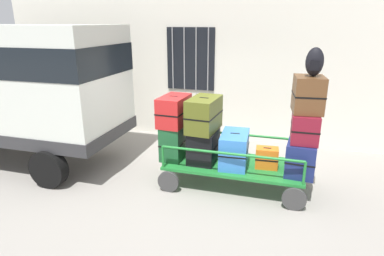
# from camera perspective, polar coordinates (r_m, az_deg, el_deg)

# --- Properties ---
(ground_plane) EXTENTS (40.00, 40.00, 0.00)m
(ground_plane) POSITION_cam_1_polar(r_m,az_deg,el_deg) (6.20, 0.96, -9.53)
(ground_plane) COLOR gray
(building_wall) EXTENTS (12.00, 0.38, 5.00)m
(building_wall) POSITION_cam_1_polar(r_m,az_deg,el_deg) (8.10, 6.21, 15.30)
(building_wall) COLOR silver
(building_wall) RESTS_ON ground
(van) EXTENTS (4.59, 2.03, 2.82)m
(van) POSITION_cam_1_polar(r_m,az_deg,el_deg) (7.73, -29.00, 7.31)
(van) COLOR silver
(van) RESTS_ON ground
(luggage_cart) EXTENTS (2.51, 1.19, 0.43)m
(luggage_cart) POSITION_cam_1_polar(r_m,az_deg,el_deg) (6.02, 7.31, -6.75)
(luggage_cart) COLOR #1E722D
(luggage_cart) RESTS_ON ground
(cart_railing) EXTENTS (2.39, 1.05, 0.41)m
(cart_railing) POSITION_cam_1_polar(r_m,az_deg,el_deg) (5.86, 7.47, -3.11)
(cart_railing) COLOR #1E722D
(cart_railing) RESTS_ON luggage_cart
(suitcase_left_bottom) EXTENTS (0.38, 0.71, 0.63)m
(suitcase_left_bottom) POSITION_cam_1_polar(r_m,az_deg,el_deg) (6.13, -3.07, -2.28)
(suitcase_left_bottom) COLOR #194C28
(suitcase_left_bottom) RESTS_ON luggage_cart
(suitcase_left_middle) EXTENTS (0.48, 0.77, 0.54)m
(suitcase_left_middle) POSITION_cam_1_polar(r_m,az_deg,el_deg) (5.95, -3.15, 3.03)
(suitcase_left_middle) COLOR #B21E1E
(suitcase_left_middle) RESTS_ON suitcase_left_bottom
(suitcase_midleft_bottom) EXTENTS (0.48, 0.71, 0.58)m
(suitcase_midleft_bottom) POSITION_cam_1_polar(r_m,az_deg,el_deg) (5.97, 2.04, -3.07)
(suitcase_midleft_bottom) COLOR black
(suitcase_midleft_bottom) RESTS_ON luggage_cart
(suitcase_midleft_middle) EXTENTS (0.53, 0.84, 0.60)m
(suitcase_midleft_middle) POSITION_cam_1_polar(r_m,az_deg,el_deg) (5.78, 2.10, 2.40)
(suitcase_midleft_middle) COLOR #4C5119
(suitcase_midleft_middle) RESTS_ON suitcase_midleft_bottom
(suitcase_center_bottom) EXTENTS (0.51, 0.82, 0.59)m
(suitcase_center_bottom) POSITION_cam_1_polar(r_m,az_deg,el_deg) (5.84, 7.40, -3.66)
(suitcase_center_bottom) COLOR #3372C6
(suitcase_center_bottom) RESTS_ON luggage_cart
(suitcase_midright_bottom) EXTENTS (0.41, 0.29, 0.37)m
(suitcase_midright_bottom) POSITION_cam_1_polar(r_m,az_deg,el_deg) (5.86, 12.90, -5.09)
(suitcase_midright_bottom) COLOR orange
(suitcase_midright_bottom) RESTS_ON luggage_cart
(suitcase_right_bottom) EXTENTS (0.54, 0.92, 0.57)m
(suitcase_right_bottom) POSITION_cam_1_polar(r_m,az_deg,el_deg) (5.87, 18.54, -4.51)
(suitcase_right_bottom) COLOR navy
(suitcase_right_bottom) RESTS_ON luggage_cart
(suitcase_right_middle) EXTENTS (0.44, 0.65, 0.47)m
(suitcase_right_middle) POSITION_cam_1_polar(r_m,az_deg,el_deg) (5.65, 19.07, 0.19)
(suitcase_right_middle) COLOR maroon
(suitcase_right_middle) RESTS_ON suitcase_right_bottom
(suitcase_right_top) EXTENTS (0.51, 0.61, 0.59)m
(suitcase_right_top) POSITION_cam_1_polar(r_m,az_deg,el_deg) (5.56, 19.61, 5.55)
(suitcase_right_top) COLOR brown
(suitcase_right_top) RESTS_ON suitcase_right_middle
(backpack) EXTENTS (0.27, 0.22, 0.44)m
(backpack) POSITION_cam_1_polar(r_m,az_deg,el_deg) (5.47, 20.60, 10.73)
(backpack) COLOR black
(backpack) RESTS_ON suitcase_right_top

